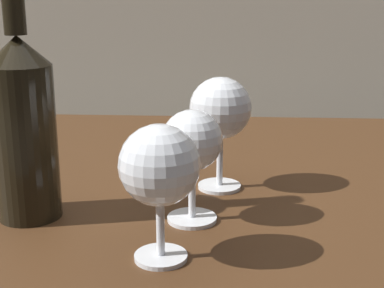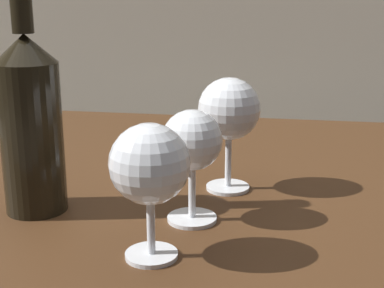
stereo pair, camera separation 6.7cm
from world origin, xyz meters
TOP-DOWN VIEW (x-y plane):
  - dining_table at (0.00, 0.00)m, footprint 1.13×0.79m
  - wine_glass_merlot at (0.01, -0.27)m, footprint 0.08×0.08m
  - wine_glass_white at (0.03, -0.17)m, footprint 0.07×0.07m
  - wine_glass_amber at (0.07, -0.05)m, footprint 0.09×0.09m
  - wine_bottle at (-0.17, -0.16)m, footprint 0.08×0.08m

SIDE VIEW (x-z plane):
  - dining_table at x=0.00m, z-range 0.27..1.05m
  - wine_glass_white at x=0.03m, z-range 0.81..0.95m
  - wine_glass_merlot at x=0.01m, z-range 0.81..0.95m
  - wine_glass_amber at x=0.07m, z-range 0.81..0.97m
  - wine_bottle at x=-0.17m, z-range 0.74..1.05m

